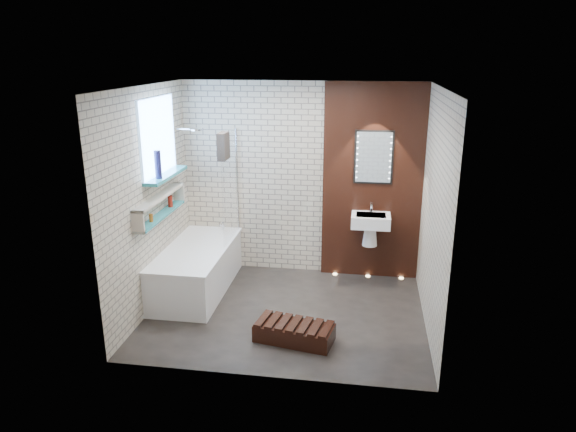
% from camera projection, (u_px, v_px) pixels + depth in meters
% --- Properties ---
extents(ground, '(3.20, 3.20, 0.00)m').
position_uv_depth(ground, '(286.00, 312.00, 6.22)').
color(ground, black).
rests_on(ground, ground).
extents(room_shell, '(3.24, 3.20, 2.60)m').
position_uv_depth(room_shell, '(286.00, 207.00, 5.83)').
color(room_shell, '#AE9F8A').
rests_on(room_shell, ground).
extents(walnut_panel, '(1.30, 0.06, 2.60)m').
position_uv_depth(walnut_panel, '(372.00, 183.00, 6.89)').
color(walnut_panel, black).
rests_on(walnut_panel, ground).
extents(clerestory_window, '(0.18, 1.00, 0.94)m').
position_uv_depth(clerestory_window, '(159.00, 144.00, 6.20)').
color(clerestory_window, '#7FADE0').
rests_on(clerestory_window, room_shell).
extents(display_niche, '(0.14, 1.30, 0.26)m').
position_uv_depth(display_niche, '(160.00, 206.00, 6.22)').
color(display_niche, teal).
rests_on(display_niche, room_shell).
extents(bathtub, '(0.79, 1.74, 0.70)m').
position_uv_depth(bathtub, '(197.00, 269.00, 6.73)').
color(bathtub, white).
rests_on(bathtub, ground).
extents(bath_screen, '(0.01, 0.78, 1.40)m').
position_uv_depth(bath_screen, '(230.00, 187.00, 6.80)').
color(bath_screen, white).
rests_on(bath_screen, bathtub).
extents(towel, '(0.10, 0.25, 0.33)m').
position_uv_depth(towel, '(223.00, 146.00, 6.39)').
color(towel, black).
rests_on(towel, bath_screen).
extents(shower_head, '(0.18, 0.18, 0.02)m').
position_uv_depth(shower_head, '(197.00, 129.00, 6.70)').
color(shower_head, silver).
rests_on(shower_head, room_shell).
extents(washbasin, '(0.50, 0.36, 0.58)m').
position_uv_depth(washbasin, '(371.00, 225.00, 6.86)').
color(washbasin, white).
rests_on(washbasin, walnut_panel).
extents(led_mirror, '(0.50, 0.02, 0.70)m').
position_uv_depth(led_mirror, '(374.00, 157.00, 6.75)').
color(led_mirror, black).
rests_on(led_mirror, walnut_panel).
extents(walnut_step, '(0.88, 0.51, 0.18)m').
position_uv_depth(walnut_step, '(294.00, 333.00, 5.59)').
color(walnut_step, black).
rests_on(walnut_step, ground).
extents(niche_bottles, '(0.06, 0.66, 0.14)m').
position_uv_depth(niche_bottles, '(165.00, 206.00, 6.37)').
color(niche_bottles, '#975017').
rests_on(niche_bottles, display_niche).
extents(sill_vases, '(0.08, 0.08, 0.33)m').
position_uv_depth(sill_vases, '(158.00, 165.00, 6.01)').
color(sill_vases, '#17163D').
rests_on(sill_vases, clerestory_window).
extents(floor_uplights, '(0.96, 0.06, 0.01)m').
position_uv_depth(floor_uplights, '(368.00, 276.00, 7.21)').
color(floor_uplights, '#FFD899').
rests_on(floor_uplights, ground).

